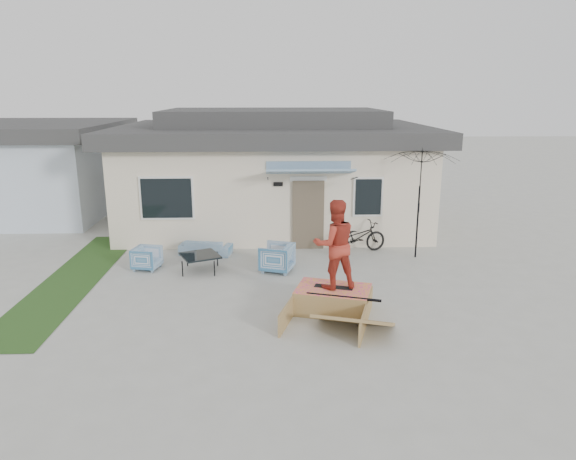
{
  "coord_description": "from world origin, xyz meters",
  "views": [
    {
      "loc": [
        -0.14,
        -10.79,
        4.65
      ],
      "look_at": [
        0.3,
        1.8,
        1.3
      ],
      "focal_mm": 32.49,
      "sensor_mm": 36.0,
      "label": 1
    }
  ],
  "objects_px": {
    "skate_ramp": "(333,300)",
    "skater": "(335,243)",
    "armchair_left": "(147,257)",
    "coffee_table": "(200,263)",
    "loveseat": "(206,245)",
    "skateboard": "(334,287)",
    "bicycle": "(358,234)",
    "armchair_right": "(277,256)",
    "patio_umbrella": "(419,198)"
  },
  "relations": [
    {
      "from": "coffee_table",
      "to": "armchair_left",
      "type": "bearing_deg",
      "value": 171.53
    },
    {
      "from": "patio_umbrella",
      "to": "skater",
      "type": "relative_size",
      "value": 1.36
    },
    {
      "from": "bicycle",
      "to": "skate_ramp",
      "type": "bearing_deg",
      "value": 147.4
    },
    {
      "from": "armchair_left",
      "to": "patio_umbrella",
      "type": "xyz_separation_m",
      "value": [
        7.54,
        0.78,
        1.41
      ]
    },
    {
      "from": "bicycle",
      "to": "skater",
      "type": "relative_size",
      "value": 0.92
    },
    {
      "from": "loveseat",
      "to": "coffee_table",
      "type": "distance_m",
      "value": 1.49
    },
    {
      "from": "coffee_table",
      "to": "patio_umbrella",
      "type": "height_order",
      "value": "patio_umbrella"
    },
    {
      "from": "coffee_table",
      "to": "bicycle",
      "type": "bearing_deg",
      "value": 18.98
    },
    {
      "from": "patio_umbrella",
      "to": "armchair_left",
      "type": "bearing_deg",
      "value": -174.08
    },
    {
      "from": "skate_ramp",
      "to": "skater",
      "type": "distance_m",
      "value": 1.28
    },
    {
      "from": "patio_umbrella",
      "to": "skate_ramp",
      "type": "xyz_separation_m",
      "value": [
        -2.85,
        -3.74,
        -1.49
      ]
    },
    {
      "from": "skater",
      "to": "patio_umbrella",
      "type": "bearing_deg",
      "value": -138.08
    },
    {
      "from": "coffee_table",
      "to": "skate_ramp",
      "type": "relative_size",
      "value": 0.44
    },
    {
      "from": "loveseat",
      "to": "skateboard",
      "type": "distance_m",
      "value": 5.32
    },
    {
      "from": "skate_ramp",
      "to": "skateboard",
      "type": "distance_m",
      "value": 0.29
    },
    {
      "from": "coffee_table",
      "to": "bicycle",
      "type": "distance_m",
      "value": 4.74
    },
    {
      "from": "armchair_right",
      "to": "skateboard",
      "type": "height_order",
      "value": "armchair_right"
    },
    {
      "from": "armchair_left",
      "to": "armchair_right",
      "type": "xyz_separation_m",
      "value": [
        3.5,
        -0.28,
        0.07
      ]
    },
    {
      "from": "coffee_table",
      "to": "skater",
      "type": "bearing_deg",
      "value": -39.66
    },
    {
      "from": "armchair_right",
      "to": "bicycle",
      "type": "xyz_separation_m",
      "value": [
        2.42,
        1.6,
        0.16
      ]
    },
    {
      "from": "skater",
      "to": "loveseat",
      "type": "bearing_deg",
      "value": -62.49
    },
    {
      "from": "armchair_left",
      "to": "coffee_table",
      "type": "bearing_deg",
      "value": -86.55
    },
    {
      "from": "patio_umbrella",
      "to": "skateboard",
      "type": "distance_m",
      "value": 4.81
    },
    {
      "from": "bicycle",
      "to": "skater",
      "type": "bearing_deg",
      "value": 147.41
    },
    {
      "from": "loveseat",
      "to": "coffee_table",
      "type": "relative_size",
      "value": 1.63
    },
    {
      "from": "armchair_left",
      "to": "coffee_table",
      "type": "relative_size",
      "value": 0.74
    },
    {
      "from": "loveseat",
      "to": "patio_umbrella",
      "type": "xyz_separation_m",
      "value": [
        6.11,
        -0.49,
        1.45
      ]
    },
    {
      "from": "bicycle",
      "to": "skateboard",
      "type": "xyz_separation_m",
      "value": [
        -1.22,
        -4.23,
        -0.02
      ]
    },
    {
      "from": "armchair_left",
      "to": "coffee_table",
      "type": "distance_m",
      "value": 1.48
    },
    {
      "from": "loveseat",
      "to": "skater",
      "type": "relative_size",
      "value": 0.78
    },
    {
      "from": "armchair_left",
      "to": "skater",
      "type": "relative_size",
      "value": 0.35
    },
    {
      "from": "armchair_right",
      "to": "patio_umbrella",
      "type": "relative_size",
      "value": 0.31
    },
    {
      "from": "patio_umbrella",
      "to": "skater",
      "type": "bearing_deg",
      "value": -127.53
    },
    {
      "from": "skate_ramp",
      "to": "bicycle",
      "type": "bearing_deg",
      "value": 90.87
    },
    {
      "from": "patio_umbrella",
      "to": "skater",
      "type": "distance_m",
      "value": 4.66
    },
    {
      "from": "skate_ramp",
      "to": "skater",
      "type": "relative_size",
      "value": 1.08
    },
    {
      "from": "loveseat",
      "to": "armchair_left",
      "type": "height_order",
      "value": "armchair_left"
    },
    {
      "from": "armchair_left",
      "to": "bicycle",
      "type": "bearing_deg",
      "value": -65.53
    },
    {
      "from": "loveseat",
      "to": "armchair_left",
      "type": "distance_m",
      "value": 1.92
    },
    {
      "from": "skateboard",
      "to": "loveseat",
      "type": "bearing_deg",
      "value": 145.09
    },
    {
      "from": "skate_ramp",
      "to": "skateboard",
      "type": "height_order",
      "value": "skateboard"
    },
    {
      "from": "patio_umbrella",
      "to": "skate_ramp",
      "type": "distance_m",
      "value": 4.93
    },
    {
      "from": "skate_ramp",
      "to": "skateboard",
      "type": "bearing_deg",
      "value": 90.0
    },
    {
      "from": "armchair_left",
      "to": "skateboard",
      "type": "distance_m",
      "value": 5.54
    },
    {
      "from": "loveseat",
      "to": "skate_ramp",
      "type": "relative_size",
      "value": 0.72
    },
    {
      "from": "armchair_left",
      "to": "skater",
      "type": "distance_m",
      "value": 5.66
    },
    {
      "from": "coffee_table",
      "to": "skateboard",
      "type": "distance_m",
      "value": 4.23
    },
    {
      "from": "bicycle",
      "to": "skater",
      "type": "xyz_separation_m",
      "value": [
        -1.22,
        -4.23,
        0.97
      ]
    },
    {
      "from": "armchair_right",
      "to": "bicycle",
      "type": "bearing_deg",
      "value": 141.71
    },
    {
      "from": "skateboard",
      "to": "skater",
      "type": "xyz_separation_m",
      "value": [
        0.0,
        0.0,
        0.99
      ]
    }
  ]
}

